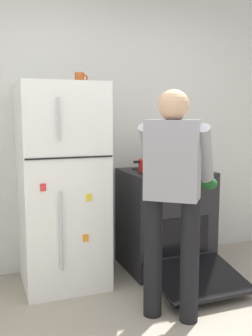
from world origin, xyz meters
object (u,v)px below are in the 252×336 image
object	(u,v)px
person_cook	(173,185)
coffee_mug	(80,78)
red_pot	(152,165)
pepper_mill	(184,156)
stove_range	(166,220)
refrigerator	(62,185)

from	to	relation	value
person_cook	coffee_mug	distance (m)	1.26
red_pot	coffee_mug	bearing A→B (deg)	170.88
person_cook	pepper_mill	bearing A→B (deg)	57.80
person_cook	coffee_mug	bearing A→B (deg)	115.05
stove_range	coffee_mug	distance (m)	1.50
person_cook	coffee_mug	world-z (taller)	coffee_mug
stove_range	pepper_mill	distance (m)	0.68
red_pot	pepper_mill	world-z (taller)	pepper_mill
red_pot	pepper_mill	xyz separation A→B (m)	(0.46, 0.25, 0.04)
refrigerator	pepper_mill	xyz separation A→B (m)	(1.27, 0.20, 0.18)
red_pot	refrigerator	bearing A→B (deg)	176.47
stove_range	coffee_mug	xyz separation A→B (m)	(-0.78, 0.07, 1.28)
coffee_mug	stove_range	bearing A→B (deg)	-4.96
red_pot	stove_range	bearing A→B (deg)	11.33
refrigerator	person_cook	distance (m)	1.05
person_cook	pepper_mill	size ratio (longest dim) A/B	8.45
stove_range	pepper_mill	xyz separation A→B (m)	(0.30, 0.22, 0.57)
pepper_mill	stove_range	bearing A→B (deg)	-144.00
stove_range	refrigerator	bearing A→B (deg)	178.95
person_cook	red_pot	world-z (taller)	person_cook
refrigerator	red_pot	distance (m)	0.82
refrigerator	pepper_mill	distance (m)	1.29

